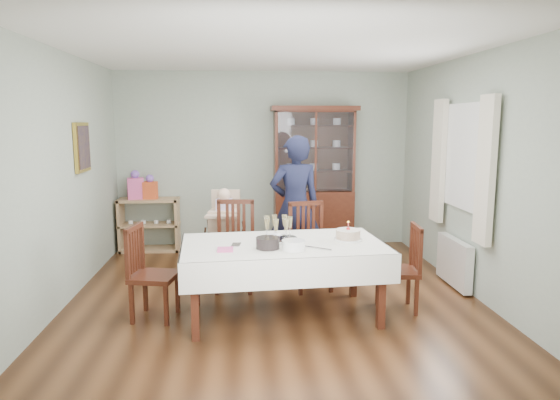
{
  "coord_description": "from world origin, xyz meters",
  "views": [
    {
      "loc": [
        -0.36,
        -5.26,
        1.96
      ],
      "look_at": [
        0.07,
        0.2,
        1.09
      ],
      "focal_mm": 32.0,
      "sensor_mm": 36.0,
      "label": 1
    }
  ],
  "objects": [
    {
      "name": "floor",
      "position": [
        0.0,
        0.0,
        0.0
      ],
      "size": [
        5.0,
        5.0,
        0.0
      ],
      "primitive_type": "plane",
      "color": "#593319",
      "rests_on": "ground"
    },
    {
      "name": "room_shell",
      "position": [
        0.0,
        0.53,
        1.7
      ],
      "size": [
        5.0,
        5.0,
        5.0
      ],
      "color": "#9EAA99",
      "rests_on": "floor"
    },
    {
      "name": "dining_table",
      "position": [
        0.05,
        -0.45,
        0.38
      ],
      "size": [
        2.08,
        1.29,
        0.76
      ],
      "rotation": [
        0.0,
        0.0,
        0.07
      ],
      "color": "#461F11",
      "rests_on": "floor"
    },
    {
      "name": "china_cabinet",
      "position": [
        0.75,
        2.26,
        1.12
      ],
      "size": [
        1.3,
        0.48,
        2.18
      ],
      "color": "#461F11",
      "rests_on": "floor"
    },
    {
      "name": "sideboard",
      "position": [
        -1.75,
        2.28,
        0.4
      ],
      "size": [
        0.9,
        0.38,
        0.8
      ],
      "color": "tan",
      "rests_on": "floor"
    },
    {
      "name": "picture_frame",
      "position": [
        -2.22,
        0.8,
        1.65
      ],
      "size": [
        0.04,
        0.48,
        0.58
      ],
      "primitive_type": "cube",
      "color": "gold",
      "rests_on": "room_shell"
    },
    {
      "name": "window",
      "position": [
        2.22,
        0.3,
        1.55
      ],
      "size": [
        0.04,
        1.02,
        1.22
      ],
      "primitive_type": "cube",
      "color": "white",
      "rests_on": "room_shell"
    },
    {
      "name": "curtain_left",
      "position": [
        2.16,
        -0.32,
        1.45
      ],
      "size": [
        0.07,
        0.3,
        1.55
      ],
      "primitive_type": "cube",
      "color": "silver",
      "rests_on": "room_shell"
    },
    {
      "name": "curtain_right",
      "position": [
        2.16,
        0.92,
        1.45
      ],
      "size": [
        0.07,
        0.3,
        1.55
      ],
      "primitive_type": "cube",
      "color": "silver",
      "rests_on": "room_shell"
    },
    {
      "name": "radiator",
      "position": [
        2.16,
        0.3,
        0.3
      ],
      "size": [
        0.1,
        0.8,
        0.55
      ],
      "primitive_type": "cube",
      "color": "white",
      "rests_on": "floor"
    },
    {
      "name": "chair_far_left",
      "position": [
        -0.44,
        0.42,
        0.31
      ],
      "size": [
        0.5,
        0.5,
        1.03
      ],
      "rotation": [
        0.0,
        0.0,
        -0.08
      ],
      "color": "#461F11",
      "rests_on": "floor"
    },
    {
      "name": "chair_far_right",
      "position": [
        0.44,
        0.37,
        0.3
      ],
      "size": [
        0.53,
        0.53,
        1.01
      ],
      "rotation": [
        0.0,
        0.0,
        0.18
      ],
      "color": "#461F11",
      "rests_on": "floor"
    },
    {
      "name": "chair_end_left",
      "position": [
        -1.25,
        -0.41,
        0.28
      ],
      "size": [
        0.5,
        0.5,
        0.94
      ],
      "rotation": [
        0.0,
        0.0,
        1.38
      ],
      "color": "#461F11",
      "rests_on": "floor"
    },
    {
      "name": "chair_end_right",
      "position": [
        1.26,
        -0.38,
        0.27
      ],
      "size": [
        0.44,
        0.44,
        0.9
      ],
      "rotation": [
        0.0,
        0.0,
        -1.66
      ],
      "color": "#461F11",
      "rests_on": "floor"
    },
    {
      "name": "woman",
      "position": [
        0.32,
        0.94,
        0.89
      ],
      "size": [
        0.71,
        0.52,
        1.78
      ],
      "primitive_type": "imported",
      "rotation": [
        0.0,
        0.0,
        3.29
      ],
      "color": "black",
      "rests_on": "floor"
    },
    {
      "name": "high_chair",
      "position": [
        -0.57,
        1.0,
        0.44
      ],
      "size": [
        0.56,
        0.56,
        1.12
      ],
      "rotation": [
        0.0,
        0.0,
        -0.14
      ],
      "color": "black",
      "rests_on": "floor"
    },
    {
      "name": "champagne_tray",
      "position": [
        0.01,
        -0.34,
        0.83
      ],
      "size": [
        0.4,
        0.4,
        0.24
      ],
      "color": "silver",
      "rests_on": "dining_table"
    },
    {
      "name": "birthday_cake",
      "position": [
        0.72,
        -0.38,
        0.81
      ],
      "size": [
        0.29,
        0.29,
        0.2
      ],
      "color": "white",
      "rests_on": "dining_table"
    },
    {
      "name": "plate_stack_dark",
      "position": [
        -0.11,
        -0.66,
        0.81
      ],
      "size": [
        0.28,
        0.28,
        0.11
      ],
      "primitive_type": "cylinder",
      "rotation": [
        0.0,
        0.0,
        0.27
      ],
      "color": "black",
      "rests_on": "dining_table"
    },
    {
      "name": "plate_stack_white",
      "position": [
        0.12,
        -0.74,
        0.81
      ],
      "size": [
        0.28,
        0.28,
        0.09
      ],
      "primitive_type": "cylinder",
      "rotation": [
        0.0,
        0.0,
        0.33
      ],
      "color": "white",
      "rests_on": "dining_table"
    },
    {
      "name": "napkin_stack",
      "position": [
        -0.51,
        -0.71,
        0.77
      ],
      "size": [
        0.15,
        0.15,
        0.02
      ],
      "primitive_type": "cube",
      "rotation": [
        0.0,
        0.0,
        0.01
      ],
      "color": "#DD5192",
      "rests_on": "dining_table"
    },
    {
      "name": "cutlery",
      "position": [
        -0.45,
        -0.51,
        0.77
      ],
      "size": [
        0.13,
        0.17,
        0.01
      ],
      "primitive_type": null,
      "rotation": [
        0.0,
        0.0,
        -0.14
      ],
      "color": "silver",
      "rests_on": "dining_table"
    },
    {
      "name": "cake_knife",
      "position": [
        0.36,
        -0.7,
        0.77
      ],
      "size": [
        0.26,
        0.19,
        0.01
      ],
      "primitive_type": "cube",
      "rotation": [
        0.0,
        0.0,
        -0.62
      ],
      "color": "silver",
      "rests_on": "dining_table"
    },
    {
      "name": "gift_bag_pink",
      "position": [
        -1.93,
        2.26,
        0.99
      ],
      "size": [
        0.26,
        0.2,
        0.43
      ],
      "color": "#DD5192",
      "rests_on": "sideboard"
    },
    {
      "name": "gift_bag_orange",
      "position": [
        -1.71,
        2.26,
        0.96
      ],
      "size": [
        0.21,
        0.16,
        0.37
      ],
      "color": "#DD4F22",
      "rests_on": "sideboard"
    }
  ]
}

